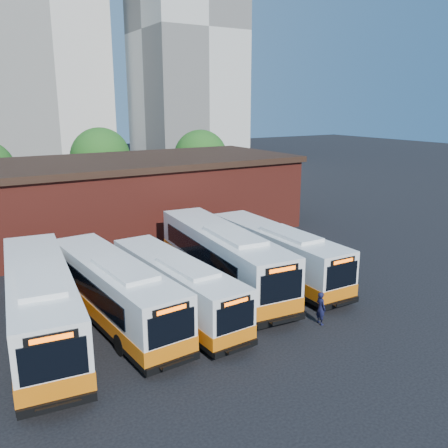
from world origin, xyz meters
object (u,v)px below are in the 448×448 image
bus_west (114,293)px  transit_worker (321,308)px  bus_mideast (222,259)px  bus_midwest (175,288)px  bus_east (276,255)px  bus_farwest (41,306)px

bus_west → transit_worker: 10.50m
bus_west → bus_mideast: 7.38m
bus_midwest → bus_east: bus_east is taller
bus_farwest → bus_east: bearing=9.7°
transit_worker → bus_east: bearing=-13.1°
bus_west → bus_east: bearing=0.0°
bus_east → bus_mideast: bearing=172.0°
bus_farwest → bus_west: bearing=6.3°
bus_mideast → bus_east: bus_mideast is taller
bus_west → transit_worker: (8.82, -5.67, -0.68)m
bus_east → transit_worker: size_ratio=7.20×
transit_worker → bus_midwest: bearing=53.8°
bus_mideast → bus_east: size_ratio=1.12×
bus_west → bus_midwest: bus_west is taller
bus_west → bus_midwest: (3.08, -0.72, -0.13)m
bus_mideast → transit_worker: bus_mideast is taller
bus_west → bus_mideast: size_ratio=0.91×
bus_east → transit_worker: bus_east is taller
bus_west → bus_east: bus_west is taller
bus_farwest → bus_west: (3.56, 0.00, -0.12)m
bus_midwest → bus_east: size_ratio=0.93×
transit_worker → bus_west: bearing=61.8°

